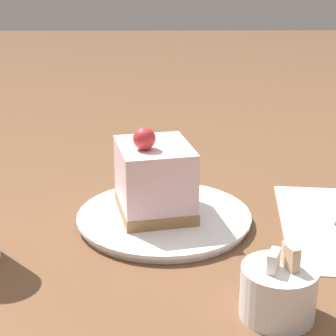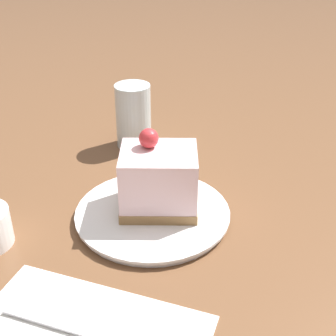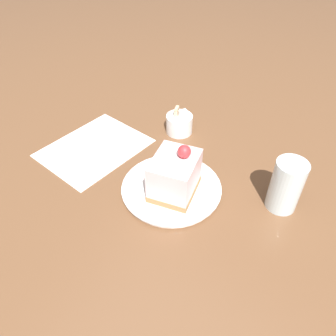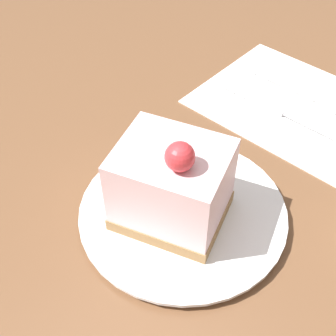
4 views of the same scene
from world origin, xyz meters
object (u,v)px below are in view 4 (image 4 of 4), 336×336
cake_slice (172,185)px  knife (273,107)px  plate (183,213)px  fork (318,99)px

cake_slice → knife: size_ratio=0.61×
plate → fork: size_ratio=1.17×
plate → knife: size_ratio=1.10×
cake_slice → knife: bearing=167.3°
fork → plate: bearing=-1.6°
plate → fork: plate is taller
fork → knife: size_ratio=0.94×
plate → cake_slice: bearing=-29.4°
plate → cake_slice: 0.05m
plate → knife: (-0.21, -0.00, -0.00)m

